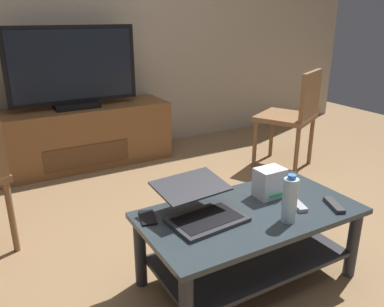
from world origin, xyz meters
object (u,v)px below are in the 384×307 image
object	(u,v)px
coffee_table	(249,233)
media_cabinet	(80,137)
cell_phone	(148,218)
laptop	(200,206)
television	(73,69)
router_box	(269,183)
water_bottle_near	(290,200)
tv_remote	(334,205)
dining_chair	(294,113)
soundbar_remote	(297,204)

from	to	relation	value
coffee_table	media_cabinet	distance (m)	2.09
cell_phone	laptop	bearing A→B (deg)	-11.32
coffee_table	television	distance (m)	2.15
router_box	water_bottle_near	size ratio (longest dim) A/B	0.67
tv_remote	cell_phone	bearing A→B (deg)	-179.23
dining_chair	laptop	world-z (taller)	dining_chair
television	cell_phone	size ratio (longest dim) A/B	7.74
tv_remote	dining_chair	bearing A→B (deg)	76.93
coffee_table	dining_chair	world-z (taller)	dining_chair
dining_chair	router_box	distance (m)	1.49
water_bottle_near	cell_phone	world-z (taller)	water_bottle_near
television	laptop	xyz separation A→B (m)	(0.07, -1.98, -0.41)
router_box	cell_phone	size ratio (longest dim) A/B	1.11
router_box	media_cabinet	bearing A→B (deg)	104.09
tv_remote	router_box	bearing A→B (deg)	151.74
laptop	soundbar_remote	world-z (taller)	laptop
laptop	cell_phone	bearing A→B (deg)	154.05
router_box	soundbar_remote	distance (m)	0.18
dining_chair	water_bottle_near	bearing A→B (deg)	-134.23
media_cabinet	cell_phone	xyz separation A→B (m)	(-0.15, -1.89, 0.14)
router_box	coffee_table	bearing A→B (deg)	-155.56
cell_phone	soundbar_remote	size ratio (longest dim) A/B	0.88
dining_chair	tv_remote	bearing A→B (deg)	-126.04
dining_chair	water_bottle_near	world-z (taller)	dining_chair
television	soundbar_remote	xyz separation A→B (m)	(0.55, -2.12, -0.46)
television	dining_chair	world-z (taller)	television
water_bottle_near	coffee_table	bearing A→B (deg)	118.87
media_cabinet	laptop	size ratio (longest dim) A/B	4.15
tv_remote	soundbar_remote	bearing A→B (deg)	169.62
television	tv_remote	distance (m)	2.37
coffee_table	television	xyz separation A→B (m)	(-0.31, 2.05, 0.59)
dining_chair	water_bottle_near	xyz separation A→B (m)	(-1.20, -1.24, 0.01)
dining_chair	soundbar_remote	distance (m)	1.56
television	water_bottle_near	distance (m)	2.28
laptop	cell_phone	world-z (taller)	laptop
laptop	soundbar_remote	xyz separation A→B (m)	(0.48, -0.14, -0.05)
laptop	router_box	size ratio (longest dim) A/B	2.50
coffee_table	router_box	world-z (taller)	router_box
laptop	media_cabinet	bearing A→B (deg)	92.00
dining_chair	soundbar_remote	size ratio (longest dim) A/B	5.43
coffee_table	media_cabinet	bearing A→B (deg)	98.64
laptop	soundbar_remote	size ratio (longest dim) A/B	2.44
media_cabinet	cell_phone	world-z (taller)	media_cabinet
dining_chair	tv_remote	size ratio (longest dim) A/B	5.43
television	cell_phone	distance (m)	1.93
cell_phone	soundbar_remote	bearing A→B (deg)	-4.82
dining_chair	cell_phone	size ratio (longest dim) A/B	6.20
coffee_table	laptop	xyz separation A→B (m)	(-0.24, 0.07, 0.18)
water_bottle_near	soundbar_remote	world-z (taller)	water_bottle_near
router_box	tv_remote	world-z (taller)	router_box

